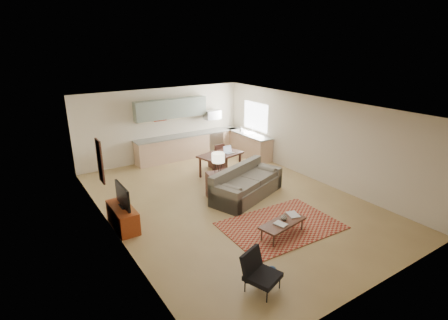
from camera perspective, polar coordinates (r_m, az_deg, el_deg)
room at (r=9.51m, az=0.99°, el=0.65°), size 9.00×9.00×9.00m
kitchen_counter_back at (r=13.65m, az=-5.78°, el=2.36°), size 4.26×0.64×0.92m
kitchen_counter_right at (r=13.74m, az=4.05°, el=2.52°), size 0.64×2.26×0.92m
kitchen_range at (r=14.17m, az=-1.84°, el=3.03°), size 0.62×0.62×0.90m
kitchen_microwave at (r=13.93m, az=-1.93°, el=7.41°), size 0.62×0.40×0.35m
upper_cabinets at (r=13.18m, az=-8.64°, el=8.31°), size 2.80×0.34×0.70m
window_right at (r=13.65m, az=5.17°, el=7.10°), size 0.02×1.40×1.05m
wall_art_left at (r=9.01m, az=-19.53°, el=-0.20°), size 0.06×0.42×1.10m
triptych at (r=13.19m, az=-10.44°, el=7.33°), size 1.70×0.04×0.50m
rug at (r=8.87m, az=9.27°, el=-10.52°), size 2.85×2.03×0.02m
sofa at (r=10.13m, az=3.81°, el=-3.72°), size 2.75×1.90×0.88m
coffee_table at (r=8.39m, az=9.51°, el=-11.02°), size 1.28×0.68×0.37m
book_a at (r=8.10m, az=8.79°, el=-10.57°), size 0.35×0.39×0.03m
book_b at (r=8.59m, az=10.47°, el=-8.87°), size 0.44×0.47×0.03m
vase at (r=8.36m, az=9.76°, el=-9.11°), size 0.16×0.16×0.16m
armchair at (r=6.65m, az=6.37°, el=-17.87°), size 0.82×0.82×0.74m
tv_credenza at (r=8.93m, az=-16.19°, el=-8.94°), size 0.46×1.20×0.55m
tv at (r=8.70m, az=-16.23°, el=-5.66°), size 0.09×0.92×0.55m
console_table at (r=10.12m, az=-0.93°, el=-4.07°), size 0.72×0.54×0.76m
table_lamp at (r=9.88m, az=-0.95°, el=-0.43°), size 0.44×0.44×0.61m
dining_table at (r=11.78m, az=-0.58°, el=-0.71°), size 1.63×1.16×0.75m
dining_chair_near at (r=11.04m, az=0.20°, el=-1.66°), size 0.55×0.56×0.90m
dining_chair_far at (r=12.48m, az=-1.28°, el=0.80°), size 0.47×0.49×0.90m
laptop at (r=11.70m, az=0.88°, el=1.69°), size 0.33×0.26×0.24m
soap_bottle at (r=13.83m, az=2.83°, el=5.04°), size 0.13×0.13×0.19m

